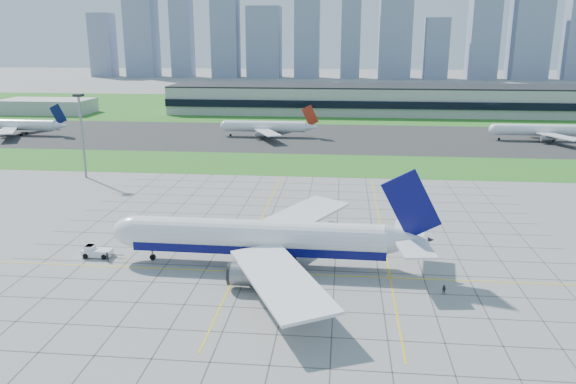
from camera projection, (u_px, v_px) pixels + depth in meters
name	position (u px, v px, depth m)	size (l,w,h in m)	color
ground	(292.00, 269.00, 104.56)	(1400.00, 1400.00, 0.00)	gray
grass_median	(316.00, 165.00, 190.91)	(700.00, 35.00, 0.04)	#357722
asphalt_taxiway	(323.00, 137.00, 243.68)	(700.00, 75.00, 0.04)	#383838
grass_far	(330.00, 107.00, 349.22)	(700.00, 145.00, 0.04)	#357722
apron_markings	(299.00, 248.00, 115.16)	(120.00, 130.00, 0.03)	#474744
terminal	(399.00, 99.00, 319.20)	(260.00, 43.00, 15.80)	#B7B7B2
service_block	(47.00, 106.00, 320.26)	(50.00, 25.00, 8.00)	#B7B7B2
light_mast	(81.00, 125.00, 169.32)	(2.50, 2.50, 25.60)	gray
city_skyline	(329.00, 21.00, 588.64)	(523.00, 32.40, 160.00)	#7E8AA5
airliner	(261.00, 238.00, 105.35)	(61.89, 62.72, 19.48)	white
pushback_tug	(96.00, 252.00, 110.48)	(8.27, 2.99, 2.30)	white
crew_near	(107.00, 257.00, 108.12)	(0.70, 0.46, 1.91)	black
crew_far	(444.00, 290.00, 94.30)	(0.78, 0.61, 1.61)	black
distant_jet_0	(18.00, 125.00, 248.40)	(41.68, 42.66, 14.08)	white
distant_jet_1	(267.00, 126.00, 244.11)	(40.65, 42.66, 14.08)	white
distant_jet_2	(545.00, 130.00, 234.46)	(45.94, 42.66, 14.08)	white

